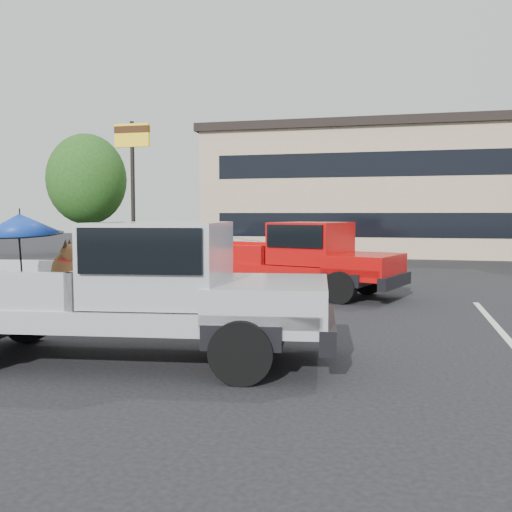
% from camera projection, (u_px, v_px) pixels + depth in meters
% --- Properties ---
extents(ground, '(90.00, 90.00, 0.00)m').
position_uv_depth(ground, '(314.00, 338.00, 9.14)').
color(ground, black).
rests_on(ground, ground).
extents(stripe_left, '(0.12, 5.00, 0.01)m').
position_uv_depth(stripe_left, '(184.00, 310.00, 11.80)').
color(stripe_left, silver).
rests_on(stripe_left, ground).
extents(stripe_right, '(0.12, 5.00, 0.01)m').
position_uv_depth(stripe_right, '(494.00, 323.00, 10.35)').
color(stripe_right, silver).
rests_on(stripe_right, ground).
extents(motel_building, '(20.40, 8.40, 6.30)m').
position_uv_depth(motel_building, '(413.00, 190.00, 28.74)').
color(motel_building, tan).
rests_on(motel_building, ground).
extents(motel_sign, '(1.60, 0.22, 6.00)m').
position_uv_depth(motel_sign, '(132.00, 153.00, 24.76)').
color(motel_sign, black).
rests_on(motel_sign, ground).
extents(tree_left, '(3.96, 3.96, 6.02)m').
position_uv_depth(tree_left, '(87.00, 180.00, 28.70)').
color(tree_left, '#332114').
rests_on(tree_left, ground).
extents(tree_back, '(4.68, 4.68, 7.11)m').
position_uv_depth(tree_back, '(490.00, 169.00, 30.60)').
color(tree_back, '#332114').
rests_on(tree_back, ground).
extents(silver_pickup, '(5.90, 2.70, 2.06)m').
position_uv_depth(silver_pickup, '(144.00, 284.00, 7.66)').
color(silver_pickup, black).
rests_on(silver_pickup, ground).
extents(red_pickup, '(5.74, 3.40, 1.79)m').
position_uv_depth(red_pickup, '(305.00, 255.00, 13.99)').
color(red_pickup, black).
rests_on(red_pickup, ground).
extents(silver_sedan, '(5.09, 1.88, 1.67)m').
position_uv_depth(silver_sedan, '(196.00, 248.00, 19.56)').
color(silver_sedan, silver).
rests_on(silver_sedan, ground).
extents(blue_suv, '(4.72, 6.04, 1.53)m').
position_uv_depth(blue_suv, '(139.00, 244.00, 23.25)').
color(blue_suv, '#9CB6E9').
rests_on(blue_suv, ground).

